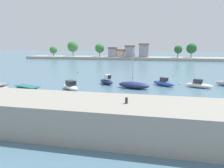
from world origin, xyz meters
The scene contains 13 objects.
ground_plane centered at (0.00, 0.00, 0.00)m, with size 400.00×400.00×0.00m, color slate.
seawall_embankment centered at (0.00, -7.06, 1.34)m, with size 80.54×5.35×2.69m, color gray.
mooring_bollard centered at (9.07, -7.31, 2.91)m, with size 0.21×0.21×0.45m, color #2D2D33.
moored_boat_1 centered at (-7.32, 4.13, 0.46)m, with size 5.44×3.19×0.94m.
moored_boat_2 centered at (-1.62, 6.94, 0.55)m, with size 4.11×3.82×1.50m.
moored_boat_3 centered at (3.07, 12.25, 0.60)m, with size 3.41×3.23×1.80m.
moored_boat_4 centered at (8.15, 9.87, 0.54)m, with size 5.52×3.13×6.47m.
moored_boat_5 centered at (13.11, 12.84, 0.52)m, with size 4.08×3.52×1.47m.
moored_boat_6 centered at (18.76, 12.47, 0.49)m, with size 4.43×2.65×1.42m.
mooring_buoy_1 centered at (15.98, 14.61, 0.15)m, with size 0.30×0.30×0.30m, color white.
mooring_buoy_2 centered at (15.95, 24.04, 0.13)m, with size 0.27×0.27×0.27m, color yellow.
mooring_buoy_3 centered at (-7.37, 24.79, 0.13)m, with size 0.25×0.25×0.25m, color red.
distant_shoreline centered at (-1.86, 74.14, 2.18)m, with size 104.51×11.79×8.95m.
Camera 1 is at (10.72, -21.07, 6.97)m, focal length 30.85 mm.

